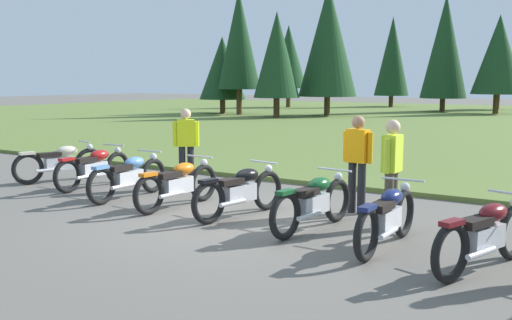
# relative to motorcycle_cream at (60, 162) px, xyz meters

# --- Properties ---
(ground_plane) EXTENTS (140.00, 140.00, 0.00)m
(ground_plane) POSITION_rel_motorcycle_cream_xyz_m (5.37, -0.83, -0.44)
(ground_plane) COLOR #605B54
(grass_moorland) EXTENTS (80.00, 44.00, 0.10)m
(grass_moorland) POSITION_rel_motorcycle_cream_xyz_m (5.37, 24.49, -0.39)
(grass_moorland) COLOR #5B7033
(grass_moorland) RESTS_ON ground
(motorcycle_cream) EXTENTS (0.87, 2.02, 0.88)m
(motorcycle_cream) POSITION_rel_motorcycle_cream_xyz_m (0.00, 0.00, 0.00)
(motorcycle_cream) COLOR black
(motorcycle_cream) RESTS_ON ground
(motorcycle_red) EXTENTS (0.62, 2.10, 0.88)m
(motorcycle_red) POSITION_rel_motorcycle_cream_xyz_m (1.27, -0.16, 0.00)
(motorcycle_red) COLOR black
(motorcycle_red) RESTS_ON ground
(motorcycle_sky_blue) EXTENTS (0.62, 2.10, 0.88)m
(motorcycle_sky_blue) POSITION_rel_motorcycle_cream_xyz_m (2.69, -0.58, 0.00)
(motorcycle_sky_blue) COLOR black
(motorcycle_sky_blue) RESTS_ON ground
(motorcycle_orange) EXTENTS (0.62, 2.10, 0.88)m
(motorcycle_orange) POSITION_rel_motorcycle_cream_xyz_m (4.02, -0.71, 0.00)
(motorcycle_orange) COLOR black
(motorcycle_orange) RESTS_ON ground
(motorcycle_black) EXTENTS (0.65, 2.08, 0.88)m
(motorcycle_black) POSITION_rel_motorcycle_cream_xyz_m (5.35, -0.70, 0.00)
(motorcycle_black) COLOR black
(motorcycle_black) RESTS_ON ground
(motorcycle_british_green) EXTENTS (0.62, 2.10, 0.88)m
(motorcycle_british_green) POSITION_rel_motorcycle_cream_xyz_m (6.79, -0.85, 0.00)
(motorcycle_british_green) COLOR black
(motorcycle_british_green) RESTS_ON ground
(motorcycle_navy) EXTENTS (0.62, 2.10, 0.88)m
(motorcycle_navy) POSITION_rel_motorcycle_cream_xyz_m (8.07, -1.19, 0.00)
(motorcycle_navy) COLOR black
(motorcycle_navy) RESTS_ON ground
(motorcycle_maroon) EXTENTS (0.86, 2.03, 0.88)m
(motorcycle_maroon) POSITION_rel_motorcycle_cream_xyz_m (9.37, -1.45, 0.00)
(motorcycle_maroon) COLOR black
(motorcycle_maroon) RESTS_ON ground
(rider_in_hivis_vest) EXTENTS (0.22, 0.55, 1.67)m
(rider_in_hivis_vest) POSITION_rel_motorcycle_cream_xyz_m (7.73, -0.11, 0.51)
(rider_in_hivis_vest) COLOR #4C4233
(rider_in_hivis_vest) RESTS_ON ground
(rider_with_back_turned) EXTENTS (0.55, 0.26, 1.67)m
(rider_with_back_turned) POSITION_rel_motorcycle_cream_xyz_m (6.89, 0.57, 0.51)
(rider_with_back_turned) COLOR black
(rider_with_back_turned) RESTS_ON ground
(rider_checking_bike) EXTENTS (0.44, 0.40, 1.67)m
(rider_checking_bike) POSITION_rel_motorcycle_cream_xyz_m (2.88, 0.93, 0.51)
(rider_checking_bike) COLOR black
(rider_checking_bike) RESTS_ON ground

